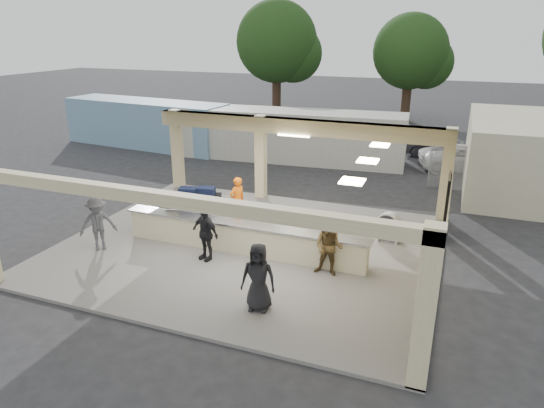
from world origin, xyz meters
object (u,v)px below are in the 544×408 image
at_px(passenger_a, 329,247).
at_px(passenger_d, 258,277).
at_px(baggage_counter, 242,238).
at_px(container_blue, 146,123).
at_px(luggage_cart, 194,207).
at_px(car_white_a, 466,158).
at_px(passenger_b, 205,233).
at_px(drum_fan, 389,226).
at_px(car_dark, 442,147).
at_px(passenger_c, 98,224).
at_px(baggage_handler, 237,201).
at_px(container_white, 289,135).

xyz_separation_m(passenger_a, passenger_d, (-1.18, -2.41, 0.03)).
height_order(baggage_counter, container_blue, container_blue).
xyz_separation_m(luggage_cart, car_white_a, (8.98, 11.83, -0.28)).
bearing_deg(passenger_a, container_blue, 141.96).
xyz_separation_m(passenger_b, passenger_d, (2.60, -2.03, 0.03)).
height_order(luggage_cart, passenger_d, passenger_d).
bearing_deg(drum_fan, car_dark, 103.64).
height_order(luggage_cart, passenger_c, passenger_c).
bearing_deg(baggage_handler, passenger_d, 57.84).
height_order(baggage_counter, passenger_b, passenger_b).
distance_m(drum_fan, passenger_b, 6.12).
distance_m(luggage_cart, container_white, 10.68).
height_order(passenger_a, container_white, container_white).
xyz_separation_m(luggage_cart, drum_fan, (6.63, 1.36, -0.28)).
bearing_deg(baggage_counter, passenger_d, -58.71).
bearing_deg(car_dark, luggage_cart, 159.97).
bearing_deg(drum_fan, passenger_d, -95.80).
bearing_deg(container_white, passenger_b, -86.72).
distance_m(baggage_counter, car_dark, 16.04).
xyz_separation_m(baggage_handler, passenger_d, (2.91, -5.03, 0.01)).
distance_m(baggage_handler, container_blue, 14.46).
distance_m(passenger_d, container_white, 15.38).
bearing_deg(car_dark, container_white, 121.57).
bearing_deg(car_white_a, luggage_cart, 127.60).
bearing_deg(drum_fan, baggage_handler, -156.99).
distance_m(drum_fan, baggage_handler, 5.40).
bearing_deg(passenger_c, passenger_a, -35.96).
bearing_deg(passenger_a, luggage_cart, 164.60).
relative_size(baggage_counter, passenger_c, 4.63).
bearing_deg(baggage_handler, baggage_counter, 56.11).
xyz_separation_m(baggage_handler, passenger_c, (-3.23, -3.59, 0.00)).
xyz_separation_m(baggage_handler, passenger_b, (0.31, -2.99, -0.01)).
bearing_deg(passenger_d, baggage_handler, 111.65).
bearing_deg(luggage_cart, baggage_handler, 22.11).
height_order(passenger_d, car_dark, passenger_d).
relative_size(baggage_handler, passenger_d, 0.99).
bearing_deg(drum_fan, passenger_c, -136.50).
xyz_separation_m(baggage_counter, drum_fan, (4.23, 2.54, 0.05)).
bearing_deg(passenger_c, car_dark, 16.26).
relative_size(passenger_b, passenger_c, 0.98).
distance_m(luggage_cart, passenger_d, 5.84).
relative_size(drum_fan, container_white, 0.08).
distance_m(luggage_cart, car_white_a, 14.85).
bearing_deg(passenger_d, luggage_cart, 127.15).
distance_m(car_white_a, car_dark, 2.47).
height_order(baggage_handler, car_dark, baggage_handler).
bearing_deg(baggage_counter, baggage_handler, 118.33).
height_order(passenger_b, car_white_a, passenger_b).
xyz_separation_m(baggage_handler, container_white, (-1.41, 9.73, 0.36)).
distance_m(passenger_b, car_white_a, 15.74).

